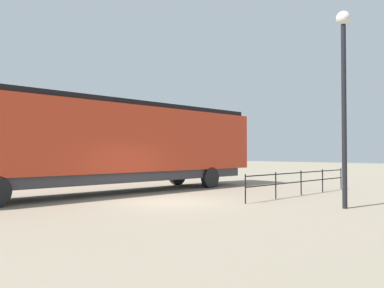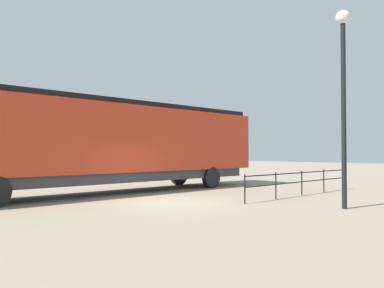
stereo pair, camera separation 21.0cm
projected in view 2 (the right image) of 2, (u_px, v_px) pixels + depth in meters
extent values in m
plane|color=gray|center=(168.00, 202.00, 14.53)|extent=(120.00, 120.00, 0.00)
cube|color=red|center=(111.00, 139.00, 17.57)|extent=(2.90, 16.67, 2.99)
cube|color=black|center=(214.00, 150.00, 22.35)|extent=(2.79, 2.77, 2.10)
cube|color=black|center=(111.00, 104.00, 17.61)|extent=(2.61, 16.00, 0.24)
cube|color=#38383D|center=(111.00, 176.00, 17.54)|extent=(2.61, 15.34, 0.45)
cylinder|color=black|center=(179.00, 175.00, 22.15)|extent=(0.30, 1.10, 1.10)
cylinder|color=black|center=(211.00, 177.00, 20.26)|extent=(0.30, 1.10, 1.10)
cylinder|color=black|center=(344.00, 115.00, 12.75)|extent=(0.16, 0.16, 6.28)
sphere|color=silver|center=(343.00, 17.00, 12.82)|extent=(0.47, 0.47, 0.47)
cube|color=black|center=(302.00, 173.00, 16.69)|extent=(0.04, 7.92, 0.04)
cube|color=black|center=(302.00, 182.00, 16.68)|extent=(0.04, 7.92, 0.04)
cylinder|color=black|center=(245.00, 189.00, 13.95)|extent=(0.05, 0.05, 1.08)
cylinder|color=black|center=(276.00, 186.00, 15.32)|extent=(0.05, 0.05, 1.08)
cylinder|color=black|center=(302.00, 183.00, 16.68)|extent=(0.05, 0.05, 1.08)
cylinder|color=black|center=(324.00, 181.00, 18.04)|extent=(0.05, 0.05, 1.08)
cylinder|color=black|center=(343.00, 179.00, 19.40)|extent=(0.05, 0.05, 1.08)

